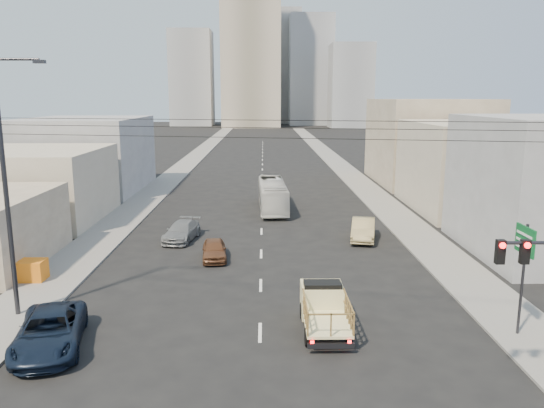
{
  "coord_description": "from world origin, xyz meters",
  "views": [
    {
      "loc": [
        0.18,
        -19.8,
        10.18
      ],
      "look_at": [
        0.71,
        13.38,
        3.5
      ],
      "focal_mm": 35.0,
      "sensor_mm": 36.0,
      "label": 1
    }
  ],
  "objects_px": {
    "sedan_brown": "(214,250)",
    "streetlamp_left": "(7,182)",
    "crate_stack": "(29,270)",
    "sedan_tan": "(363,229)",
    "sedan_grey": "(182,231)",
    "city_bus": "(273,195)",
    "navy_pickup": "(50,331)",
    "flatbed_pickup": "(324,306)",
    "green_sign": "(524,253)"
  },
  "relations": [
    {
      "from": "flatbed_pickup",
      "to": "green_sign",
      "type": "relative_size",
      "value": 0.88
    },
    {
      "from": "flatbed_pickup",
      "to": "sedan_grey",
      "type": "height_order",
      "value": "flatbed_pickup"
    },
    {
      "from": "navy_pickup",
      "to": "city_bus",
      "type": "height_order",
      "value": "city_bus"
    },
    {
      "from": "sedan_grey",
      "to": "streetlamp_left",
      "type": "xyz_separation_m",
      "value": [
        -5.62,
        -13.53,
        5.76
      ]
    },
    {
      "from": "sedan_brown",
      "to": "sedan_tan",
      "type": "xyz_separation_m",
      "value": [
        10.42,
        4.65,
        0.13
      ]
    },
    {
      "from": "streetlamp_left",
      "to": "crate_stack",
      "type": "distance_m",
      "value": 7.64
    },
    {
      "from": "sedan_grey",
      "to": "green_sign",
      "type": "height_order",
      "value": "green_sign"
    },
    {
      "from": "city_bus",
      "to": "green_sign",
      "type": "relative_size",
      "value": 1.98
    },
    {
      "from": "city_bus",
      "to": "sedan_brown",
      "type": "xyz_separation_m",
      "value": [
        -4.0,
        -15.27,
        -0.74
      ]
    },
    {
      "from": "sedan_tan",
      "to": "sedan_grey",
      "type": "xyz_separation_m",
      "value": [
        -13.2,
        0.01,
        -0.1
      ]
    },
    {
      "from": "city_bus",
      "to": "sedan_grey",
      "type": "distance_m",
      "value": 12.61
    },
    {
      "from": "sedan_tan",
      "to": "streetlamp_left",
      "type": "xyz_separation_m",
      "value": [
        -18.82,
        -13.52,
        5.67
      ]
    },
    {
      "from": "sedan_tan",
      "to": "sedan_grey",
      "type": "relative_size",
      "value": 1.01
    },
    {
      "from": "flatbed_pickup",
      "to": "crate_stack",
      "type": "distance_m",
      "value": 17.12
    },
    {
      "from": "streetlamp_left",
      "to": "navy_pickup",
      "type": "bearing_deg",
      "value": -50.75
    },
    {
      "from": "streetlamp_left",
      "to": "flatbed_pickup",
      "type": "bearing_deg",
      "value": -6.71
    },
    {
      "from": "sedan_brown",
      "to": "streetlamp_left",
      "type": "xyz_separation_m",
      "value": [
        -8.4,
        -8.87,
        5.8
      ]
    },
    {
      "from": "sedan_brown",
      "to": "streetlamp_left",
      "type": "bearing_deg",
      "value": -139.28
    },
    {
      "from": "sedan_tan",
      "to": "green_sign",
      "type": "height_order",
      "value": "green_sign"
    },
    {
      "from": "city_bus",
      "to": "sedan_tan",
      "type": "bearing_deg",
      "value": -61.09
    },
    {
      "from": "sedan_tan",
      "to": "sedan_grey",
      "type": "distance_m",
      "value": 13.2
    },
    {
      "from": "navy_pickup",
      "to": "crate_stack",
      "type": "distance_m",
      "value": 9.25
    },
    {
      "from": "green_sign",
      "to": "sedan_tan",
      "type": "bearing_deg",
      "value": 103.15
    },
    {
      "from": "flatbed_pickup",
      "to": "sedan_tan",
      "type": "height_order",
      "value": "flatbed_pickup"
    },
    {
      "from": "navy_pickup",
      "to": "sedan_brown",
      "type": "relative_size",
      "value": 1.47
    },
    {
      "from": "flatbed_pickup",
      "to": "sedan_tan",
      "type": "relative_size",
      "value": 0.95
    },
    {
      "from": "crate_stack",
      "to": "green_sign",
      "type": "bearing_deg",
      "value": -16.74
    },
    {
      "from": "flatbed_pickup",
      "to": "green_sign",
      "type": "distance_m",
      "value": 8.76
    },
    {
      "from": "flatbed_pickup",
      "to": "green_sign",
      "type": "bearing_deg",
      "value": -5.67
    },
    {
      "from": "sedan_grey",
      "to": "crate_stack",
      "type": "height_order",
      "value": "sedan_grey"
    },
    {
      "from": "navy_pickup",
      "to": "sedan_grey",
      "type": "height_order",
      "value": "navy_pickup"
    },
    {
      "from": "green_sign",
      "to": "flatbed_pickup",
      "type": "bearing_deg",
      "value": 174.33
    },
    {
      "from": "navy_pickup",
      "to": "sedan_grey",
      "type": "xyz_separation_m",
      "value": [
        2.86,
        16.91,
        -0.09
      ]
    },
    {
      "from": "city_bus",
      "to": "streetlamp_left",
      "type": "distance_m",
      "value": 27.61
    },
    {
      "from": "city_bus",
      "to": "streetlamp_left",
      "type": "height_order",
      "value": "streetlamp_left"
    },
    {
      "from": "sedan_grey",
      "to": "sedan_tan",
      "type": "bearing_deg",
      "value": 9.15
    },
    {
      "from": "sedan_brown",
      "to": "crate_stack",
      "type": "height_order",
      "value": "sedan_brown"
    },
    {
      "from": "streetlamp_left",
      "to": "crate_stack",
      "type": "relative_size",
      "value": 6.67
    },
    {
      "from": "flatbed_pickup",
      "to": "sedan_brown",
      "type": "xyz_separation_m",
      "value": [
        -5.85,
        10.55,
        -0.46
      ]
    },
    {
      "from": "city_bus",
      "to": "crate_stack",
      "type": "relative_size",
      "value": 5.49
    },
    {
      "from": "sedan_brown",
      "to": "sedan_tan",
      "type": "height_order",
      "value": "sedan_tan"
    },
    {
      "from": "sedan_brown",
      "to": "sedan_grey",
      "type": "distance_m",
      "value": 5.43
    },
    {
      "from": "crate_stack",
      "to": "sedan_tan",
      "type": "bearing_deg",
      "value": 23.21
    },
    {
      "from": "sedan_grey",
      "to": "green_sign",
      "type": "relative_size",
      "value": 0.92
    },
    {
      "from": "sedan_brown",
      "to": "streetlamp_left",
      "type": "distance_m",
      "value": 13.52
    },
    {
      "from": "city_bus",
      "to": "green_sign",
      "type": "xyz_separation_m",
      "value": [
        10.16,
        -26.64,
        2.37
      ]
    },
    {
      "from": "sedan_tan",
      "to": "crate_stack",
      "type": "distance_m",
      "value": 22.22
    },
    {
      "from": "city_bus",
      "to": "green_sign",
      "type": "height_order",
      "value": "green_sign"
    },
    {
      "from": "sedan_tan",
      "to": "crate_stack",
      "type": "relative_size",
      "value": 2.59
    },
    {
      "from": "flatbed_pickup",
      "to": "streetlamp_left",
      "type": "relative_size",
      "value": 0.37
    }
  ]
}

